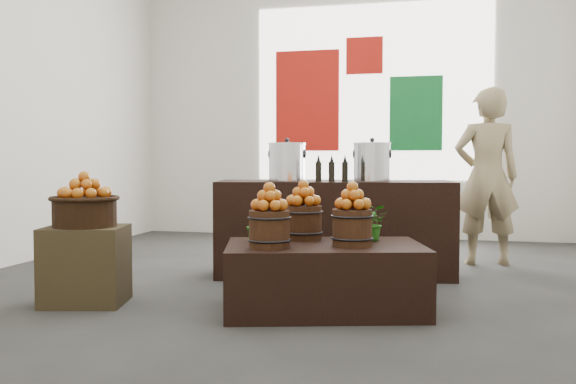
% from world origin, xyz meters
% --- Properties ---
extents(ground, '(7.00, 7.00, 0.00)m').
position_xyz_m(ground, '(0.00, 0.00, 0.00)').
color(ground, '#363634').
rests_on(ground, ground).
extents(back_wall, '(6.00, 0.04, 4.00)m').
position_xyz_m(back_wall, '(0.00, 3.50, 2.00)').
color(back_wall, silver).
rests_on(back_wall, ground).
extents(back_opening, '(3.20, 0.02, 2.40)m').
position_xyz_m(back_opening, '(0.30, 3.48, 2.00)').
color(back_opening, white).
rests_on(back_opening, back_wall).
extents(deco_red_left, '(0.90, 0.04, 1.40)m').
position_xyz_m(deco_red_left, '(-0.60, 3.47, 1.90)').
color(deco_red_left, '#B5150D').
rests_on(deco_red_left, back_wall).
extents(deco_green_right, '(0.70, 0.04, 1.00)m').
position_xyz_m(deco_green_right, '(0.90, 3.47, 1.70)').
color(deco_green_right, '#106828').
rests_on(deco_green_right, back_wall).
extents(deco_red_upper, '(0.50, 0.04, 0.50)m').
position_xyz_m(deco_red_upper, '(0.20, 3.47, 2.50)').
color(deco_red_upper, '#B5150D').
rests_on(deco_red_upper, back_wall).
extents(crate, '(0.68, 0.60, 0.58)m').
position_xyz_m(crate, '(-1.33, -1.11, 0.29)').
color(crate, '#453820').
rests_on(crate, ground).
extents(wicker_basket, '(0.47, 0.47, 0.21)m').
position_xyz_m(wicker_basket, '(-1.33, -1.11, 0.69)').
color(wicker_basket, black).
rests_on(wicker_basket, crate).
extents(apples_in_basket, '(0.36, 0.36, 0.20)m').
position_xyz_m(apples_in_basket, '(-1.33, -1.11, 0.89)').
color(apples_in_basket, '#A60705').
rests_on(apples_in_basket, wicker_basket).
extents(display_table, '(1.57, 1.20, 0.48)m').
position_xyz_m(display_table, '(0.46, -0.90, 0.24)').
color(display_table, black).
rests_on(display_table, ground).
extents(apple_bucket_front_left, '(0.28, 0.28, 0.26)m').
position_xyz_m(apple_bucket_front_left, '(0.13, -1.19, 0.61)').
color(apple_bucket_front_left, '#3C2210').
rests_on(apple_bucket_front_left, display_table).
extents(apples_in_bucket_front_left, '(0.21, 0.21, 0.19)m').
position_xyz_m(apples_in_bucket_front_left, '(0.13, -1.19, 0.83)').
color(apples_in_bucket_front_left, '#A60705').
rests_on(apples_in_bucket_front_left, apple_bucket_front_left).
extents(apple_bucket_front_right, '(0.28, 0.28, 0.26)m').
position_xyz_m(apple_bucket_front_right, '(0.66, -0.95, 0.61)').
color(apple_bucket_front_right, '#3C2210').
rests_on(apple_bucket_front_right, display_table).
extents(apples_in_bucket_front_right, '(0.21, 0.21, 0.19)m').
position_xyz_m(apples_in_bucket_front_right, '(0.66, -0.95, 0.83)').
color(apples_in_bucket_front_right, '#A60705').
rests_on(apples_in_bucket_front_right, apple_bucket_front_right).
extents(apple_bucket_rear, '(0.28, 0.28, 0.26)m').
position_xyz_m(apple_bucket_rear, '(0.25, -0.69, 0.61)').
color(apple_bucket_rear, '#3C2210').
rests_on(apple_bucket_rear, display_table).
extents(apples_in_bucket_rear, '(0.21, 0.21, 0.19)m').
position_xyz_m(apples_in_bucket_rear, '(0.25, -0.69, 0.83)').
color(apples_in_bucket_rear, '#A60705').
rests_on(apples_in_bucket_rear, apple_bucket_rear).
extents(herb_garnish_right, '(0.27, 0.24, 0.27)m').
position_xyz_m(herb_garnish_right, '(0.76, -0.62, 0.62)').
color(herb_garnish_right, '#1D5D13').
rests_on(herb_garnish_right, display_table).
extents(herb_garnish_left, '(0.16, 0.14, 0.24)m').
position_xyz_m(herb_garnish_left, '(-0.08, -0.84, 0.60)').
color(herb_garnish_left, '#1D5D13').
rests_on(herb_garnish_left, display_table).
extents(counter, '(2.25, 1.07, 0.88)m').
position_xyz_m(counter, '(0.29, 0.49, 0.44)').
color(counter, black).
rests_on(counter, ground).
extents(stock_pot_left, '(0.33, 0.33, 0.33)m').
position_xyz_m(stock_pot_left, '(-0.14, 0.41, 1.05)').
color(stock_pot_left, silver).
rests_on(stock_pot_left, counter).
extents(stock_pot_center, '(0.33, 0.33, 0.33)m').
position_xyz_m(stock_pot_center, '(0.63, 0.55, 1.05)').
color(stock_pot_center, silver).
rests_on(stock_pot_center, counter).
extents(oil_cruets, '(0.24, 0.10, 0.25)m').
position_xyz_m(oil_cruets, '(0.33, 0.27, 1.01)').
color(oil_cruets, black).
rests_on(oil_cruets, counter).
extents(shopper, '(0.73, 0.55, 1.81)m').
position_xyz_m(shopper, '(1.70, 1.47, 0.91)').
color(shopper, '#907D58').
rests_on(shopper, ground).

